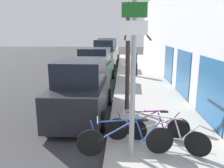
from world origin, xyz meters
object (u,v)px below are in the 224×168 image
Objects in this scene: signpost at (133,75)px; parked_car_3 at (108,51)px; bicycle_1 at (165,134)px; parked_car_0 at (82,91)px; parked_car_1 at (96,67)px; bicycle_2 at (148,127)px; bicycle_0 at (126,140)px; pedestrian_near at (134,61)px; street_tree at (128,66)px; parked_car_2 at (105,56)px.

parked_car_3 is (-1.91, 19.53, -0.98)m from signpost.
parked_car_0 reaches higher than bicycle_1.
parked_car_1 is at bearing 47.43° from bicycle_1.
signpost reaches higher than bicycle_2.
bicycle_0 is 10.26m from pedestrian_near.
pedestrian_near is at bearing 85.28° from street_tree.
pedestrian_near is at bearing 37.61° from parked_car_1.
street_tree is at bearing 16.70° from parked_car_0.
street_tree is (-0.87, 2.99, 1.31)m from bicycle_1.
bicycle_0 is 0.52× the size of parked_car_0.
parked_car_0 is (-1.70, 2.93, -1.14)m from signpost.
parked_car_2 is (-2.61, 13.64, 0.61)m from bicycle_1.
parked_car_0 is at bearing 120.11° from signpost.
signpost is 14.19m from parked_car_2.
pedestrian_near is (0.55, 10.22, -0.92)m from signpost.
parked_car_2 reaches higher than bicycle_2.
street_tree is (-0.01, 3.40, -0.28)m from signpost.
pedestrian_near is 0.46× the size of street_tree.
parked_car_1 is at bearing 92.86° from parked_car_0.
bicycle_2 is (-0.38, 0.39, 0.00)m from bicycle_1.
bicycle_0 is 3.33m from parked_car_0.
signpost reaches higher than bicycle_1.
bicycle_1 is at bearing 25.67° from signpost.
signpost is 1.85m from bicycle_1.
signpost is 3.57m from parked_car_0.
parked_car_1 is (-1.90, 8.54, -1.13)m from signpost.
street_tree is (1.68, 0.48, 0.86)m from parked_car_0.
parked_car_0 is at bearing 21.17° from bicycle_0.
parked_car_2 is 4.46m from pedestrian_near.
parked_car_0 is 0.91× the size of parked_car_3.
bicycle_1 is 13.90m from parked_car_2.
parked_car_1 reaches higher than bicycle_1.
street_tree is (-0.56, -6.82, 0.64)m from pedestrian_near.
parked_car_2 is at bearing 39.54° from bicycle_1.
parked_car_1 reaches higher than bicycle_0.
parked_car_3 is (-1.77, 19.52, 0.58)m from bicycle_0.
bicycle_0 is at bearing -75.18° from parked_car_1.
parked_car_3 reaches higher than bicycle_2.
bicycle_2 is at bearing -44.73° from bicycle_0.
bicycle_1 is 8.60m from parked_car_1.
signpost reaches higher than parked_car_0.
bicycle_2 is 2.95m from street_tree.
signpost is at bearing -74.31° from parked_car_1.
parked_car_0 is at bearing -164.10° from street_tree.
parked_car_3 is (-0.01, 10.99, 0.15)m from parked_car_1.
bicycle_0 is at bearing -92.09° from street_tree.
signpost is 0.82× the size of parked_car_0.
parked_car_3 is at bearing 4.21° from bicycle_2.
pedestrian_near is at bearing -56.42° from parked_car_2.
parked_car_2 reaches higher than parked_car_1.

